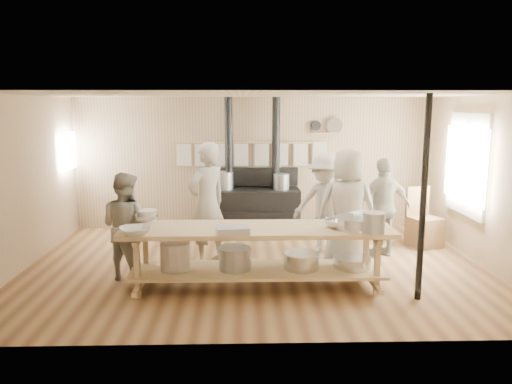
% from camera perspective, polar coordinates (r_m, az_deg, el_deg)
% --- Properties ---
extents(ground, '(7.00, 7.00, 0.00)m').
position_cam_1_polar(ground, '(7.77, -0.06, -8.51)').
color(ground, brown).
rests_on(ground, ground).
extents(room_shell, '(7.00, 7.00, 7.00)m').
position_cam_1_polar(room_shell, '(7.41, -0.07, 3.48)').
color(room_shell, tan).
rests_on(room_shell, ground).
extents(window_right, '(0.09, 1.50, 1.65)m').
position_cam_1_polar(window_right, '(8.82, 23.02, 2.92)').
color(window_right, beige).
rests_on(window_right, ground).
extents(left_opening, '(0.00, 0.90, 0.90)m').
position_cam_1_polar(left_opening, '(9.95, -20.75, 4.38)').
color(left_opening, white).
rests_on(left_opening, ground).
extents(stove, '(1.90, 0.75, 2.60)m').
position_cam_1_polar(stove, '(9.68, -0.44, -1.57)').
color(stove, black).
rests_on(stove, ground).
extents(towel_rail, '(3.00, 0.04, 0.47)m').
position_cam_1_polar(towel_rail, '(9.80, -0.44, 4.67)').
color(towel_rail, tan).
rests_on(towel_rail, ground).
extents(back_wall_shelf, '(0.63, 0.14, 0.32)m').
position_cam_1_polar(back_wall_shelf, '(9.94, 8.08, 7.26)').
color(back_wall_shelf, tan).
rests_on(back_wall_shelf, ground).
extents(prep_table, '(3.60, 0.90, 0.85)m').
position_cam_1_polar(prep_table, '(6.75, 0.07, -6.75)').
color(prep_table, tan).
rests_on(prep_table, ground).
extents(support_post, '(0.08, 0.08, 2.60)m').
position_cam_1_polar(support_post, '(6.52, 18.58, -0.83)').
color(support_post, black).
rests_on(support_post, ground).
extents(cook_far_left, '(0.82, 0.81, 1.90)m').
position_cam_1_polar(cook_far_left, '(7.76, -5.61, -1.31)').
color(cook_far_left, '#A3A090').
rests_on(cook_far_left, ground).
extents(cook_left, '(0.93, 0.85, 1.54)m').
position_cam_1_polar(cook_left, '(7.29, -14.68, -3.80)').
color(cook_left, '#A3A090').
rests_on(cook_left, ground).
extents(cook_center, '(0.92, 0.62, 1.83)m').
position_cam_1_polar(cook_center, '(7.60, 10.35, -1.93)').
color(cook_center, '#A3A090').
rests_on(cook_center, ground).
extents(cook_right, '(1.01, 0.60, 1.62)m').
position_cam_1_polar(cook_right, '(8.38, 14.36, -1.71)').
color(cook_right, '#A3A090').
rests_on(cook_right, ground).
extents(cook_by_window, '(1.24, 1.06, 1.66)m').
position_cam_1_polar(cook_by_window, '(8.40, 7.83, -1.30)').
color(cook_by_window, '#A3A090').
rests_on(cook_by_window, ground).
extents(chair, '(0.62, 0.62, 1.03)m').
position_cam_1_polar(chair, '(9.25, 18.60, -4.03)').
color(chair, brown).
rests_on(chair, ground).
extents(bowl_white_a, '(0.51, 0.51, 0.09)m').
position_cam_1_polar(bowl_white_a, '(6.47, -13.66, -4.33)').
color(bowl_white_a, white).
rests_on(bowl_white_a, prep_table).
extents(bowl_steel_a, '(0.47, 0.47, 0.11)m').
position_cam_1_polar(bowl_steel_a, '(7.10, -12.56, -2.95)').
color(bowl_steel_a, silver).
rests_on(bowl_steel_a, prep_table).
extents(bowl_white_b, '(0.64, 0.64, 0.11)m').
position_cam_1_polar(bowl_white_b, '(7.16, 12.58, -2.84)').
color(bowl_white_b, white).
rests_on(bowl_white_b, prep_table).
extents(bowl_steel_b, '(0.51, 0.51, 0.11)m').
position_cam_1_polar(bowl_steel_b, '(6.72, 9.35, -3.57)').
color(bowl_steel_b, silver).
rests_on(bowl_steel_b, prep_table).
extents(roasting_pan, '(0.44, 0.32, 0.09)m').
position_cam_1_polar(roasting_pan, '(6.33, -2.67, -4.38)').
color(roasting_pan, '#B2B2B7').
rests_on(roasting_pan, prep_table).
extents(mixing_bowl_large, '(0.63, 0.63, 0.16)m').
position_cam_1_polar(mixing_bowl_large, '(6.69, 11.04, -3.49)').
color(mixing_bowl_large, silver).
rests_on(mixing_bowl_large, prep_table).
extents(bucket_galv, '(0.32, 0.32, 0.27)m').
position_cam_1_polar(bucket_galv, '(6.53, 13.31, -3.42)').
color(bucket_galv, gray).
rests_on(bucket_galv, prep_table).
extents(deep_bowl_enamel, '(0.35, 0.35, 0.17)m').
position_cam_1_polar(deep_bowl_enamel, '(7.09, -12.35, -2.71)').
color(deep_bowl_enamel, white).
rests_on(deep_bowl_enamel, prep_table).
extents(pitcher, '(0.14, 0.14, 0.19)m').
position_cam_1_polar(pitcher, '(6.68, 11.54, -3.36)').
color(pitcher, white).
rests_on(pitcher, prep_table).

